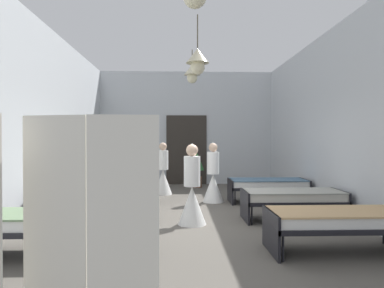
{
  "coord_description": "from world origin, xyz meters",
  "views": [
    {
      "loc": [
        -0.24,
        -6.59,
        1.55
      ],
      "look_at": [
        0.0,
        0.1,
        1.47
      ],
      "focal_mm": 32.4,
      "sensor_mm": 36.0,
      "label": 1
    }
  ],
  "objects_px": {
    "bed_left_row_2": "(110,185)",
    "bed_right_row_2": "(268,185)",
    "nurse_mid_aisle": "(213,181)",
    "nurse_far_aisle": "(163,176)",
    "bed_right_row_1": "(293,197)",
    "potted_plant": "(197,165)",
    "bed_right_row_0": "(338,220)",
    "bed_left_row_0": "(53,223)",
    "nurse_near_aisle": "(192,196)",
    "bed_left_row_1": "(90,199)",
    "privacy_screen": "(53,258)",
    "patient_seated_primary": "(125,167)"
  },
  "relations": [
    {
      "from": "bed_left_row_2",
      "to": "bed_right_row_2",
      "type": "relative_size",
      "value": 1.0
    },
    {
      "from": "nurse_mid_aisle",
      "to": "nurse_far_aisle",
      "type": "height_order",
      "value": "same"
    },
    {
      "from": "bed_right_row_1",
      "to": "potted_plant",
      "type": "distance_m",
      "value": 4.94
    },
    {
      "from": "bed_right_row_0",
      "to": "bed_right_row_1",
      "type": "xyz_separation_m",
      "value": [
        0.0,
        1.9,
        0.0
      ]
    },
    {
      "from": "bed_right_row_2",
      "to": "nurse_far_aisle",
      "type": "height_order",
      "value": "nurse_far_aisle"
    },
    {
      "from": "bed_left_row_0",
      "to": "potted_plant",
      "type": "bearing_deg",
      "value": 71.04
    },
    {
      "from": "nurse_mid_aisle",
      "to": "potted_plant",
      "type": "bearing_deg",
      "value": 162.59
    },
    {
      "from": "nurse_near_aisle",
      "to": "nurse_far_aisle",
      "type": "relative_size",
      "value": 1.0
    },
    {
      "from": "bed_right_row_1",
      "to": "bed_left_row_1",
      "type": "bearing_deg",
      "value": 180.0
    },
    {
      "from": "bed_left_row_0",
      "to": "bed_left_row_1",
      "type": "distance_m",
      "value": 1.9
    },
    {
      "from": "bed_left_row_1",
      "to": "bed_left_row_2",
      "type": "bearing_deg",
      "value": 90.0
    },
    {
      "from": "bed_right_row_0",
      "to": "privacy_screen",
      "type": "distance_m",
      "value": 3.95
    },
    {
      "from": "bed_right_row_2",
      "to": "patient_seated_primary",
      "type": "relative_size",
      "value": 2.37
    },
    {
      "from": "potted_plant",
      "to": "privacy_screen",
      "type": "height_order",
      "value": "privacy_screen"
    },
    {
      "from": "bed_right_row_2",
      "to": "nurse_near_aisle",
      "type": "distance_m",
      "value": 2.92
    },
    {
      "from": "privacy_screen",
      "to": "nurse_near_aisle",
      "type": "bearing_deg",
      "value": 91.44
    },
    {
      "from": "bed_left_row_2",
      "to": "nurse_far_aisle",
      "type": "distance_m",
      "value": 1.83
    },
    {
      "from": "bed_left_row_2",
      "to": "potted_plant",
      "type": "xyz_separation_m",
      "value": [
        2.25,
        2.76,
        0.28
      ]
    },
    {
      "from": "bed_left_row_0",
      "to": "bed_left_row_2",
      "type": "distance_m",
      "value": 3.8
    },
    {
      "from": "bed_right_row_2",
      "to": "bed_left_row_0",
      "type": "bearing_deg",
      "value": -135.62
    },
    {
      "from": "nurse_mid_aisle",
      "to": "nurse_far_aisle",
      "type": "relative_size",
      "value": 1.0
    },
    {
      "from": "bed_left_row_0",
      "to": "nurse_near_aisle",
      "type": "xyz_separation_m",
      "value": [
        1.93,
        1.63,
        0.09
      ]
    },
    {
      "from": "bed_left_row_0",
      "to": "nurse_far_aisle",
      "type": "relative_size",
      "value": 1.28
    },
    {
      "from": "bed_left_row_2",
      "to": "nurse_far_aisle",
      "type": "xyz_separation_m",
      "value": [
        1.23,
        1.35,
        0.09
      ]
    },
    {
      "from": "bed_right_row_0",
      "to": "nurse_mid_aisle",
      "type": "bearing_deg",
      "value": 109.08
    },
    {
      "from": "bed_right_row_1",
      "to": "bed_left_row_2",
      "type": "relative_size",
      "value": 1.0
    },
    {
      "from": "bed_left_row_2",
      "to": "nurse_mid_aisle",
      "type": "bearing_deg",
      "value": 2.13
    },
    {
      "from": "bed_left_row_1",
      "to": "nurse_near_aisle",
      "type": "bearing_deg",
      "value": -8.06
    },
    {
      "from": "bed_left_row_2",
      "to": "nurse_near_aisle",
      "type": "xyz_separation_m",
      "value": [
        1.93,
        -2.17,
        0.09
      ]
    },
    {
      "from": "nurse_near_aisle",
      "to": "bed_right_row_1",
      "type": "bearing_deg",
      "value": -34.73
    },
    {
      "from": "patient_seated_primary",
      "to": "nurse_far_aisle",
      "type": "bearing_deg",
      "value": 55.65
    },
    {
      "from": "bed_left_row_0",
      "to": "privacy_screen",
      "type": "xyz_separation_m",
      "value": [
        0.95,
        -2.62,
        0.41
      ]
    },
    {
      "from": "bed_right_row_1",
      "to": "patient_seated_primary",
      "type": "bearing_deg",
      "value": 150.88
    },
    {
      "from": "bed_left_row_1",
      "to": "patient_seated_primary",
      "type": "distance_m",
      "value": 2.04
    },
    {
      "from": "bed_left_row_1",
      "to": "nurse_mid_aisle",
      "type": "height_order",
      "value": "nurse_mid_aisle"
    },
    {
      "from": "nurse_mid_aisle",
      "to": "bed_left_row_0",
      "type": "bearing_deg",
      "value": -56.5
    },
    {
      "from": "bed_left_row_2",
      "to": "bed_right_row_0",
      "type": "bearing_deg",
      "value": -44.38
    },
    {
      "from": "bed_left_row_0",
      "to": "privacy_screen",
      "type": "bearing_deg",
      "value": -70.06
    },
    {
      "from": "bed_right_row_0",
      "to": "nurse_mid_aisle",
      "type": "height_order",
      "value": "nurse_mid_aisle"
    },
    {
      "from": "bed_left_row_1",
      "to": "bed_left_row_2",
      "type": "height_order",
      "value": "same"
    },
    {
      "from": "privacy_screen",
      "to": "bed_left_row_0",
      "type": "bearing_deg",
      "value": 124.36
    },
    {
      "from": "bed_right_row_1",
      "to": "nurse_far_aisle",
      "type": "height_order",
      "value": "nurse_far_aisle"
    },
    {
      "from": "patient_seated_primary",
      "to": "bed_right_row_2",
      "type": "bearing_deg",
      "value": -1.1
    },
    {
      "from": "patient_seated_primary",
      "to": "privacy_screen",
      "type": "xyz_separation_m",
      "value": [
        0.6,
        -6.49,
        -0.02
      ]
    },
    {
      "from": "nurse_far_aisle",
      "to": "nurse_near_aisle",
      "type": "bearing_deg",
      "value": 4.73
    },
    {
      "from": "bed_right_row_0",
      "to": "patient_seated_primary",
      "type": "height_order",
      "value": "patient_seated_primary"
    },
    {
      "from": "nurse_far_aisle",
      "to": "bed_right_row_0",
      "type": "bearing_deg",
      "value": 20.76
    },
    {
      "from": "nurse_mid_aisle",
      "to": "privacy_screen",
      "type": "relative_size",
      "value": 0.87
    },
    {
      "from": "bed_left_row_2",
      "to": "privacy_screen",
      "type": "distance_m",
      "value": 6.5
    },
    {
      "from": "patient_seated_primary",
      "to": "nurse_mid_aisle",
      "type": "bearing_deg",
      "value": 0.69
    }
  ]
}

